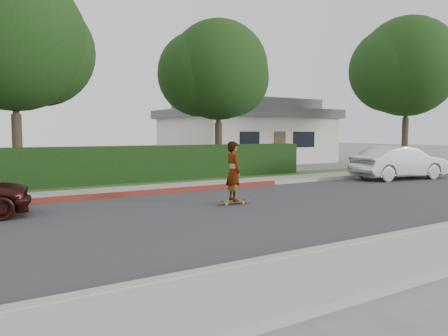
# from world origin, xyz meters

# --- Properties ---
(ground) EXTENTS (120.00, 120.00, 0.00)m
(ground) POSITION_xyz_m (0.00, 0.00, 0.00)
(ground) COLOR slate
(ground) RESTS_ON ground
(road) EXTENTS (60.00, 8.00, 0.01)m
(road) POSITION_xyz_m (0.00, 0.00, 0.01)
(road) COLOR #2D2D30
(road) RESTS_ON ground
(curb_far) EXTENTS (60.00, 0.20, 0.15)m
(curb_far) POSITION_xyz_m (0.00, 4.10, 0.07)
(curb_far) COLOR #9E9E99
(curb_far) RESTS_ON ground
(curb_red_section) EXTENTS (12.00, 0.21, 0.15)m
(curb_red_section) POSITION_xyz_m (-5.00, 4.10, 0.08)
(curb_red_section) COLOR maroon
(curb_red_section) RESTS_ON ground
(sidewalk_far) EXTENTS (60.00, 1.60, 0.12)m
(sidewalk_far) POSITION_xyz_m (0.00, 5.00, 0.06)
(sidewalk_far) COLOR gray
(sidewalk_far) RESTS_ON ground
(planting_strip) EXTENTS (60.00, 1.60, 0.10)m
(planting_strip) POSITION_xyz_m (0.00, 6.60, 0.05)
(planting_strip) COLOR #2D4C1E
(planting_strip) RESTS_ON ground
(hedge) EXTENTS (15.00, 1.00, 1.50)m
(hedge) POSITION_xyz_m (-3.00, 7.20, 0.75)
(hedge) COLOR black
(hedge) RESTS_ON ground
(tree_left) EXTENTS (5.99, 5.21, 8.00)m
(tree_left) POSITION_xyz_m (-7.51, 8.69, 5.26)
(tree_left) COLOR #33261C
(tree_left) RESTS_ON ground
(tree_center) EXTENTS (5.66, 4.84, 7.44)m
(tree_center) POSITION_xyz_m (1.49, 9.19, 4.90)
(tree_center) COLOR #33261C
(tree_center) RESTS_ON ground
(tree_right) EXTENTS (6.32, 5.60, 8.56)m
(tree_right) POSITION_xyz_m (12.49, 6.69, 5.63)
(tree_right) COLOR #33261C
(tree_right) RESTS_ON ground
(house) EXTENTS (10.60, 8.60, 4.30)m
(house) POSITION_xyz_m (8.00, 16.00, 2.10)
(house) COLOR beige
(house) RESTS_ON ground
(skateboard) EXTENTS (1.03, 0.26, 0.10)m
(skateboard) POSITION_xyz_m (-2.91, 0.98, 0.09)
(skateboard) COLOR orange
(skateboard) RESTS_ON ground
(skateboarder) EXTENTS (0.50, 0.67, 1.68)m
(skateboarder) POSITION_xyz_m (-2.91, 0.98, 0.94)
(skateboarder) COLOR white
(skateboarder) RESTS_ON skateboard
(car_silver) EXTENTS (4.56, 2.13, 1.44)m
(car_silver) POSITION_xyz_m (6.92, 2.77, 0.72)
(car_silver) COLOR silver
(car_silver) RESTS_ON ground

